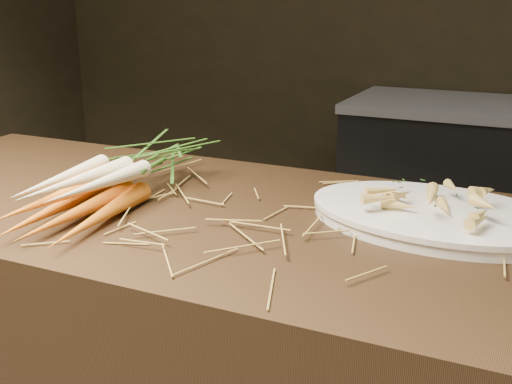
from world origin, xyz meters
TOP-DOWN VIEW (x-y plane):
  - straw_bedding at (0.00, 0.30)m, footprint 1.40×0.60m
  - root_veg_bunch at (-0.52, 0.30)m, footprint 0.20×0.57m
  - serving_platter at (0.07, 0.40)m, footprint 0.48×0.35m
  - roasted_veg_heap at (0.07, 0.40)m, footprint 0.24×0.18m

SIDE VIEW (x-z plane):
  - straw_bedding at x=0.00m, z-range 0.90..0.92m
  - serving_platter at x=0.07m, z-range 0.90..0.92m
  - roasted_veg_heap at x=0.07m, z-range 0.92..0.97m
  - root_veg_bunch at x=-0.52m, z-range 0.90..1.00m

